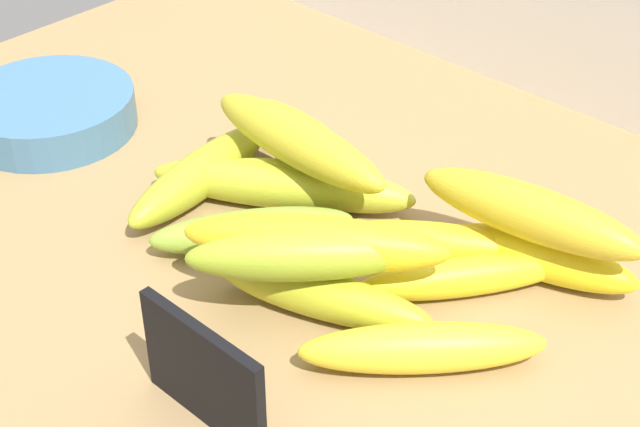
% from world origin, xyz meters
% --- Properties ---
extents(counter_top, '(1.10, 0.76, 0.03)m').
position_xyz_m(counter_top, '(0.00, 0.00, 0.01)').
color(counter_top, '#96774B').
rests_on(counter_top, ground).
extents(chalkboard_sign, '(0.11, 0.02, 0.08)m').
position_xyz_m(chalkboard_sign, '(0.06, -0.16, 0.07)').
color(chalkboard_sign, black).
rests_on(chalkboard_sign, counter_top).
extents(fruit_bowl, '(0.17, 0.17, 0.04)m').
position_xyz_m(fruit_bowl, '(-0.34, -0.01, 0.05)').
color(fruit_bowl, teal).
rests_on(fruit_bowl, counter_top).
extents(banana_0, '(0.19, 0.12, 0.04)m').
position_xyz_m(banana_0, '(-0.06, 0.07, 0.05)').
color(banana_0, gold).
rests_on(banana_0, counter_top).
extents(banana_1, '(0.07, 0.19, 0.04)m').
position_xyz_m(banana_1, '(-0.15, 0.02, 0.05)').
color(banana_1, '#ACB629').
rests_on(banana_1, counter_top).
extents(banana_2, '(0.18, 0.10, 0.04)m').
position_xyz_m(banana_2, '(0.05, -0.03, 0.05)').
color(banana_2, gold).
rests_on(banana_2, counter_top).
extents(banana_3, '(0.13, 0.16, 0.03)m').
position_xyz_m(banana_3, '(0.11, 0.07, 0.05)').
color(banana_3, yellow).
rests_on(banana_3, counter_top).
extents(banana_4, '(0.16, 0.13, 0.04)m').
position_xyz_m(banana_4, '(0.07, 0.08, 0.05)').
color(banana_4, yellow).
rests_on(banana_4, counter_top).
extents(banana_5, '(0.16, 0.08, 0.04)m').
position_xyz_m(banana_5, '(0.14, 0.13, 0.05)').
color(banana_5, yellow).
rests_on(banana_5, counter_top).
extents(banana_6, '(0.15, 0.15, 0.04)m').
position_xyz_m(banana_6, '(0.14, -0.02, 0.05)').
color(banana_6, yellow).
rests_on(banana_6, counter_top).
extents(banana_7, '(0.19, 0.14, 0.04)m').
position_xyz_m(banana_7, '(-0.09, 0.05, 0.05)').
color(banana_7, gold).
rests_on(banana_7, counter_top).
extents(banana_8, '(0.13, 0.16, 0.04)m').
position_xyz_m(banana_8, '(-0.05, -0.01, 0.05)').
color(banana_8, '#8AAE36').
rests_on(banana_8, counter_top).
extents(banana_9, '(0.18, 0.07, 0.04)m').
position_xyz_m(banana_9, '(-0.12, 0.12, 0.05)').
color(banana_9, yellow).
rests_on(banana_9, counter_top).
extents(banana_10, '(0.15, 0.15, 0.04)m').
position_xyz_m(banana_10, '(0.03, -0.04, 0.09)').
color(banana_10, '#9AB129').
rests_on(banana_10, banana_2).
extents(banana_11, '(0.19, 0.07, 0.04)m').
position_xyz_m(banana_11, '(0.13, 0.12, 0.09)').
color(banana_11, gold).
rests_on(banana_11, banana_5).
extents(banana_12, '(0.20, 0.05, 0.04)m').
position_xyz_m(banana_12, '(-0.07, 0.07, 0.09)').
color(banana_12, gold).
rests_on(banana_12, banana_0).
extents(banana_13, '(0.19, 0.15, 0.04)m').
position_xyz_m(banana_13, '(0.03, -0.02, 0.09)').
color(banana_13, yellow).
rests_on(banana_13, banana_2).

